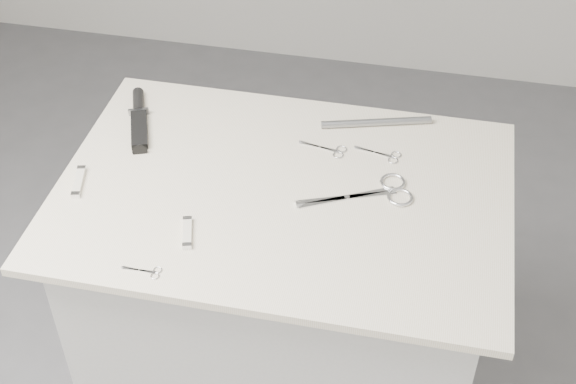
% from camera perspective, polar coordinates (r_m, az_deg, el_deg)
% --- Properties ---
extents(plinth, '(0.90, 0.60, 0.90)m').
position_cam_1_polar(plinth, '(2.11, -0.30, -9.46)').
color(plinth, '#BABAB7').
rests_on(plinth, ground).
extents(display_board, '(1.00, 0.70, 0.02)m').
position_cam_1_polar(display_board, '(1.78, -0.35, -0.07)').
color(display_board, beige).
rests_on(display_board, plinth).
extents(large_shears, '(0.25, 0.16, 0.01)m').
position_cam_1_polar(large_shears, '(1.77, 6.48, -0.03)').
color(large_shears, silver).
rests_on(large_shears, display_board).
extents(embroidery_scissors_a, '(0.11, 0.05, 0.00)m').
position_cam_1_polar(embroidery_scissors_a, '(1.88, 3.05, 3.02)').
color(embroidery_scissors_a, silver).
rests_on(embroidery_scissors_a, display_board).
extents(embroidery_scissors_b, '(0.11, 0.05, 0.00)m').
position_cam_1_polar(embroidery_scissors_b, '(1.87, 6.93, 2.62)').
color(embroidery_scissors_b, silver).
rests_on(embroidery_scissors_b, display_board).
extents(tiny_scissors, '(0.08, 0.03, 0.00)m').
position_cam_1_polar(tiny_scissors, '(1.62, -9.99, -5.59)').
color(tiny_scissors, silver).
rests_on(tiny_scissors, display_board).
extents(sheathed_knife, '(0.11, 0.23, 0.03)m').
position_cam_1_polar(sheathed_knife, '(2.00, -10.56, 5.31)').
color(sheathed_knife, black).
rests_on(sheathed_knife, display_board).
extents(pocket_knife_a, '(0.05, 0.10, 0.01)m').
position_cam_1_polar(pocket_knife_a, '(1.84, -14.66, 0.73)').
color(pocket_knife_a, beige).
rests_on(pocket_knife_a, display_board).
extents(pocket_knife_b, '(0.04, 0.09, 0.01)m').
position_cam_1_polar(pocket_knife_b, '(1.67, -7.18, -2.88)').
color(pocket_knife_b, beige).
rests_on(pocket_knife_b, display_board).
extents(metal_rail, '(0.26, 0.09, 0.02)m').
position_cam_1_polar(metal_rail, '(1.96, 6.30, 4.95)').
color(metal_rail, gray).
rests_on(metal_rail, display_board).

